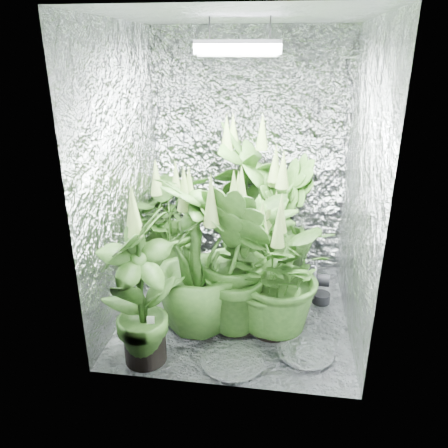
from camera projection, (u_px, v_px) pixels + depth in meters
name	position (u px, v px, depth m)	size (l,w,h in m)	color
ground	(236.00, 310.00, 3.28)	(1.60, 1.60, 0.00)	silver
walls	(238.00, 181.00, 2.91)	(1.62, 1.62, 2.00)	silver
ceiling	(240.00, 16.00, 2.53)	(1.60, 1.60, 0.01)	silver
grow_lamp	(239.00, 48.00, 2.60)	(0.50, 0.30, 0.22)	gray
plant_a	(167.00, 223.00, 3.62)	(1.02, 1.02, 1.02)	black
plant_b	(245.00, 205.00, 3.56)	(0.84, 0.84, 1.37)	black
plant_c	(282.00, 227.00, 3.41)	(0.67, 0.67, 1.15)	black
plant_d	(197.00, 261.00, 2.88)	(0.77, 0.77, 1.13)	black
plant_e	(274.00, 273.00, 2.86)	(0.81, 0.81, 0.96)	black
plant_f	(141.00, 288.00, 2.56)	(0.63, 0.63, 1.11)	black
plant_g	(237.00, 259.00, 2.88)	(0.80, 0.80, 1.14)	black
plant_h	(266.00, 254.00, 3.26)	(0.57, 0.57, 0.87)	black
circulation_fan	(318.00, 285.00, 3.33)	(0.14, 0.30, 0.34)	black
plant_label	(151.00, 322.00, 2.61)	(0.05, 0.01, 0.07)	white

